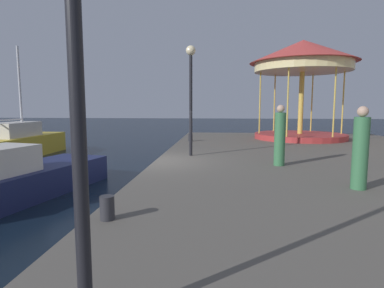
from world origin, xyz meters
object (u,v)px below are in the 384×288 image
sailboat_yellow (19,144)px  lamp_post_mid_promenade (191,81)px  motorboat_navy (22,177)px  person_mid_promenade (280,137)px  carousel (303,65)px  bollard_north (190,138)px  person_by_the_water (360,151)px  bollard_south (107,208)px

sailboat_yellow → lamp_post_mid_promenade: (9.46, -3.80, 2.89)m
motorboat_navy → person_mid_promenade: (7.67, 1.48, 1.11)m
sailboat_yellow → carousel: (15.18, 3.08, 4.25)m
bollard_north → person_by_the_water: bearing=-63.7°
motorboat_navy → carousel: (10.41, 10.14, 4.38)m
carousel → sailboat_yellow: bearing=-168.5°
sailboat_yellow → lamp_post_mid_promenade: sailboat_yellow is taller
carousel → bollard_north: size_ratio=14.87×
person_by_the_water → bollard_north: bearing=116.3°
sailboat_yellow → motorboat_navy: size_ratio=1.10×
person_by_the_water → person_mid_promenade: size_ratio=0.98×
motorboat_navy → person_by_the_water: person_by_the_water is taller
bollard_south → bollard_north: bearing=88.7°
bollard_north → person_by_the_water: (4.73, -9.58, 0.68)m
lamp_post_mid_promenade → bollard_north: 5.66m
sailboat_yellow → carousel: 16.07m
lamp_post_mid_promenade → person_by_the_water: lamp_post_mid_promenade is taller
motorboat_navy → bollard_south: 5.44m
person_mid_promenade → bollard_south: bearing=-125.6°
bollard_south → person_mid_promenade: size_ratio=0.21×
lamp_post_mid_promenade → bollard_south: size_ratio=10.23×
sailboat_yellow → lamp_post_mid_promenade: size_ratio=1.51×
carousel → bollard_south: 15.83m
person_by_the_water → motorboat_navy: bearing=171.6°
sailboat_yellow → person_mid_promenade: size_ratio=3.23×
motorboat_navy → bollard_south: size_ratio=14.04×
person_by_the_water → person_mid_promenade: bearing=114.4°
lamp_post_mid_promenade → bollard_north: size_ratio=10.23×
motorboat_navy → sailboat_yellow: bearing=124.0°
carousel → bollard_north: 7.60m
sailboat_yellow → person_mid_promenade: 13.68m
motorboat_navy → person_mid_promenade: bearing=10.9°
motorboat_navy → carousel: bearing=44.3°
person_mid_promenade → carousel: bearing=72.5°
motorboat_navy → carousel: 15.18m
person_by_the_water → person_mid_promenade: person_mid_promenade is taller
motorboat_navy → person_mid_promenade: person_mid_promenade is taller
bollard_south → person_by_the_water: bearing=25.8°
sailboat_yellow → lamp_post_mid_promenade: bearing=-21.9°
sailboat_yellow → person_by_the_water: 16.10m
carousel → person_mid_promenade: (-2.74, -8.66, -3.27)m
motorboat_navy → bollard_south: (3.94, -3.74, 0.40)m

